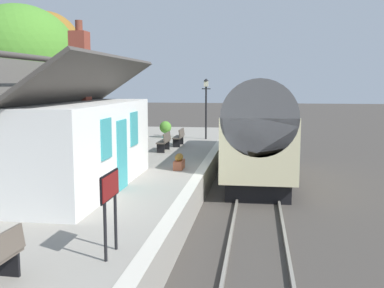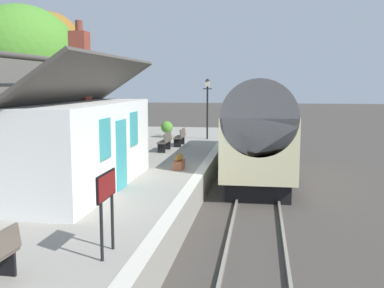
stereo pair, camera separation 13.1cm
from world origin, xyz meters
The scene contains 17 objects.
ground_plane centered at (0.00, 0.00, 0.00)m, with size 160.00×160.00×0.00m, color #423D38.
platform centered at (0.00, 4.24, 0.49)m, with size 32.00×6.49×0.97m, color gray.
platform_edge_coping centered at (0.00, 1.18, 0.98)m, with size 32.00×0.36×0.02m, color beige.
rail_near centered at (0.00, -1.62, 0.07)m, with size 52.00×0.08×0.14m, color gray.
rail_far centered at (0.00, -0.18, 0.07)m, with size 52.00×0.08×0.14m, color gray.
train centered at (2.57, -0.90, 2.21)m, with size 8.40×2.73×4.32m.
station_building centered at (-3.76, 5.11, 2.40)m, with size 7.47×4.07×5.26m.
bench_mid_platform centered at (4.09, 3.49, 1.45)m, with size 1.41×0.45×0.88m.
bench_platform_end centered at (6.00, 3.11, 1.45)m, with size 1.40×0.44×0.88m.
planter_bench_left centered at (9.46, 4.54, 1.50)m, with size 0.69×0.69×1.00m.
planter_edge_near centered at (-0.25, 2.04, 1.25)m, with size 0.83×0.32×0.59m.
planter_by_door centered at (1.53, 5.08, 1.28)m, with size 0.37×0.37×0.62m.
lamp_post_platform centered at (9.07, 2.09, 3.40)m, with size 0.32×0.50×3.45m.
station_sign_board centered at (-8.93, 1.82, 2.16)m, with size 0.96×0.06×1.57m.
tree_distant centered at (14.16, 13.57, 4.98)m, with size 2.82×2.71×6.63m.
tree_far_left centered at (10.45, 12.25, 6.05)m, with size 4.40×4.50×8.56m.
tree_behind_building centered at (2.15, 9.50, 5.18)m, with size 5.12×5.09×7.55m.
Camera 1 is at (-16.78, -0.84, 4.15)m, focal length 42.63 mm.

